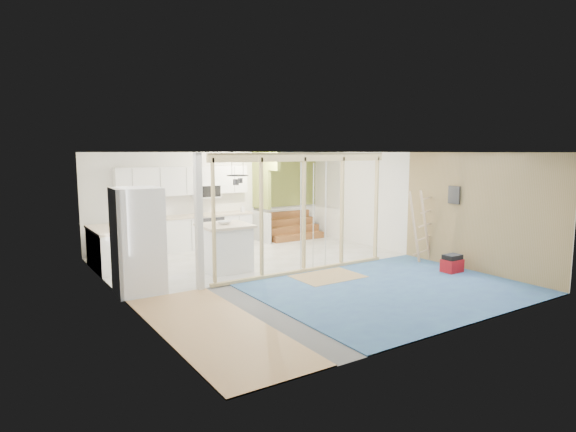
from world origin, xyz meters
TOP-DOWN VIEW (x-y plane):
  - room at (0.00, 0.00)m, footprint 7.01×8.01m
  - floor_overlays at (0.07, 0.06)m, footprint 7.00×8.00m
  - stud_frame at (-0.24, -0.00)m, footprint 4.66×0.14m
  - base_cabinets at (-1.61, 3.36)m, footprint 4.45×2.24m
  - upper_cabinets at (-0.84, 3.82)m, footprint 3.60×0.41m
  - green_partition at (2.04, 3.66)m, footprint 2.25×1.51m
  - pot_rack at (-0.31, 1.89)m, footprint 0.52×0.52m
  - sheathing_panel at (3.48, -2.00)m, footprint 0.02×4.00m
  - electrical_panel at (3.43, -1.40)m, footprint 0.04×0.30m
  - ceiling_light at (1.40, 3.00)m, footprint 0.32×0.32m
  - fridge at (-3.11, 0.45)m, footprint 0.90×0.87m
  - island at (-1.05, 1.10)m, footprint 1.10×1.10m
  - bowl at (-1.06, 1.10)m, footprint 0.31×0.31m
  - soap_bottle_a at (-2.05, 3.81)m, footprint 0.14×0.14m
  - soap_bottle_b at (0.70, 3.58)m, footprint 0.10×0.10m
  - toolbox at (3.00, -1.76)m, footprint 0.42×0.32m
  - ladder at (3.19, -0.70)m, footprint 0.92×0.10m

SIDE VIEW (x-z plane):
  - floor_overlays at x=0.07m, z-range 0.00..0.02m
  - toolbox at x=3.00m, z-range -0.01..0.39m
  - base_cabinets at x=-1.61m, z-range 0.00..0.93m
  - island at x=-1.05m, z-range 0.00..1.04m
  - ladder at x=3.19m, z-range 0.02..1.72m
  - green_partition at x=2.04m, z-range -0.36..2.24m
  - fridge at x=-3.11m, z-range 0.00..1.97m
  - soap_bottle_b at x=0.70m, z-range 0.93..1.14m
  - bowl at x=-1.06m, z-range 1.04..1.11m
  - soap_bottle_a at x=-2.05m, z-range 0.93..1.23m
  - sheathing_panel at x=3.48m, z-range 0.00..2.60m
  - room at x=0.00m, z-range 0.00..2.61m
  - stud_frame at x=-0.24m, z-range 0.29..2.89m
  - electrical_panel at x=3.43m, z-range 1.45..1.85m
  - upper_cabinets at x=-0.84m, z-range 1.39..2.25m
  - pot_rack at x=-0.31m, z-range 1.64..2.36m
  - ceiling_light at x=1.40m, z-range 2.50..2.58m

